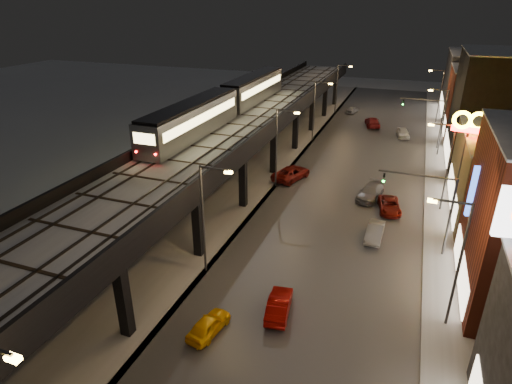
% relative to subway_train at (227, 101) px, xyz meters
% --- Properties ---
extents(road_surface, '(17.00, 120.00, 0.06)m').
position_rel_subway_train_xyz_m(road_surface, '(16.00, -0.45, -8.33)').
color(road_surface, '#46474D').
rests_on(road_surface, ground).
extents(sidewalk_right, '(4.00, 120.00, 0.14)m').
position_rel_subway_train_xyz_m(sidewalk_right, '(26.00, -0.45, -8.29)').
color(sidewalk_right, '#9FA1A8').
rests_on(sidewalk_right, ground).
extents(under_viaduct_pavement, '(11.00, 120.00, 0.06)m').
position_rel_subway_train_xyz_m(under_viaduct_pavement, '(2.50, -0.45, -8.33)').
color(under_viaduct_pavement, '#9FA1A8').
rests_on(under_viaduct_pavement, ground).
extents(elevated_viaduct, '(9.00, 100.00, 6.30)m').
position_rel_subway_train_xyz_m(elevated_viaduct, '(2.50, -3.61, -2.75)').
color(elevated_viaduct, black).
rests_on(elevated_viaduct, ground).
extents(viaduct_trackbed, '(8.40, 100.00, 0.32)m').
position_rel_subway_train_xyz_m(viaduct_trackbed, '(2.49, -3.48, -1.98)').
color(viaduct_trackbed, '#B2B7C1').
rests_on(viaduct_trackbed, elevated_viaduct).
extents(viaduct_parapet_streetside, '(0.30, 100.00, 1.10)m').
position_rel_subway_train_xyz_m(viaduct_parapet_streetside, '(6.85, -3.45, -1.51)').
color(viaduct_parapet_streetside, black).
rests_on(viaduct_parapet_streetside, elevated_viaduct).
extents(viaduct_parapet_far, '(0.30, 100.00, 1.10)m').
position_rel_subway_train_xyz_m(viaduct_parapet_far, '(-1.85, -3.45, -1.51)').
color(viaduct_parapet_far, black).
rests_on(viaduct_parapet_far, elevated_viaduct).
extents(building_d, '(12.20, 13.20, 14.16)m').
position_rel_subway_train_xyz_m(building_d, '(32.49, 12.55, -1.29)').
color(building_d, black).
rests_on(building_d, ground).
extents(building_e, '(12.20, 12.20, 10.16)m').
position_rel_subway_train_xyz_m(building_e, '(32.49, 26.55, -3.29)').
color(building_e, maroon).
rests_on(building_e, ground).
extents(building_f, '(12.20, 16.20, 11.16)m').
position_rel_subway_train_xyz_m(building_f, '(32.49, 40.55, -2.79)').
color(building_f, '#2E2D31').
rests_on(building_f, ground).
extents(streetlight_left_1, '(2.57, 0.28, 9.00)m').
position_rel_subway_train_xyz_m(streetlight_left_1, '(8.07, -22.45, -3.13)').
color(streetlight_left_1, '#38383A').
rests_on(streetlight_left_1, ground).
extents(streetlight_right_1, '(2.56, 0.28, 9.00)m').
position_rel_subway_train_xyz_m(streetlight_right_1, '(25.23, -22.45, -3.13)').
color(streetlight_right_1, '#38383A').
rests_on(streetlight_right_1, ground).
extents(streetlight_left_2, '(2.57, 0.28, 9.00)m').
position_rel_subway_train_xyz_m(streetlight_left_2, '(8.07, -4.45, -3.13)').
color(streetlight_left_2, '#38383A').
rests_on(streetlight_left_2, ground).
extents(streetlight_right_2, '(2.56, 0.28, 9.00)m').
position_rel_subway_train_xyz_m(streetlight_right_2, '(25.23, -4.45, -3.13)').
color(streetlight_right_2, '#38383A').
rests_on(streetlight_right_2, ground).
extents(streetlight_left_3, '(2.57, 0.28, 9.00)m').
position_rel_subway_train_xyz_m(streetlight_left_3, '(8.07, 13.55, -3.13)').
color(streetlight_left_3, '#38383A').
rests_on(streetlight_left_3, ground).
extents(streetlight_right_3, '(2.56, 0.28, 9.00)m').
position_rel_subway_train_xyz_m(streetlight_right_3, '(25.23, 13.55, -3.13)').
color(streetlight_right_3, '#38383A').
rests_on(streetlight_right_3, ground).
extents(streetlight_left_4, '(2.57, 0.28, 9.00)m').
position_rel_subway_train_xyz_m(streetlight_left_4, '(8.07, 31.55, -3.13)').
color(streetlight_left_4, '#38383A').
rests_on(streetlight_left_4, ground).
extents(streetlight_right_4, '(2.56, 0.28, 9.00)m').
position_rel_subway_train_xyz_m(streetlight_right_4, '(25.23, 31.55, -3.13)').
color(streetlight_right_4, '#38383A').
rests_on(streetlight_right_4, ground).
extents(traffic_light_rig_a, '(6.10, 0.34, 7.00)m').
position_rel_subway_train_xyz_m(traffic_light_rig_a, '(24.34, -13.45, -3.86)').
color(traffic_light_rig_a, '#38383A').
rests_on(traffic_light_rig_a, ground).
extents(traffic_light_rig_b, '(6.10, 0.34, 7.00)m').
position_rel_subway_train_xyz_m(traffic_light_rig_b, '(24.34, 16.55, -3.86)').
color(traffic_light_rig_b, '#38383A').
rests_on(traffic_light_rig_b, ground).
extents(subway_train, '(2.94, 35.68, 3.51)m').
position_rel_subway_train_xyz_m(subway_train, '(0.00, 0.00, 0.00)').
color(subway_train, gray).
rests_on(subway_train, viaduct_trackbed).
extents(car_taxi, '(1.98, 3.75, 1.21)m').
position_rel_subway_train_xyz_m(car_taxi, '(11.08, -28.60, -7.75)').
color(car_taxi, '#FFB70A').
rests_on(car_taxi, ground).
extents(car_near_white, '(2.01, 4.25, 1.35)m').
position_rel_subway_train_xyz_m(car_near_white, '(14.76, -25.21, -7.69)').
color(car_near_white, '#860805').
rests_on(car_near_white, ground).
extents(car_mid_silver, '(4.19, 6.04, 1.53)m').
position_rel_subway_train_xyz_m(car_mid_silver, '(8.93, -1.83, -7.60)').
color(car_mid_silver, maroon).
rests_on(car_mid_silver, ground).
extents(car_mid_dark, '(3.24, 5.58, 1.52)m').
position_rel_subway_train_xyz_m(car_mid_dark, '(15.39, 25.21, -7.60)').
color(car_mid_dark, maroon).
rests_on(car_mid_dark, ground).
extents(car_far_white, '(2.24, 3.83, 1.22)m').
position_rel_subway_train_xyz_m(car_far_white, '(10.78, 33.41, -7.75)').
color(car_far_white, gray).
rests_on(car_far_white, ground).
extents(car_onc_silver, '(1.50, 4.01, 1.31)m').
position_rel_subway_train_xyz_m(car_onc_silver, '(19.81, -12.65, -7.71)').
color(car_onc_silver, gray).
rests_on(car_onc_silver, ground).
extents(car_onc_dark, '(2.78, 4.72, 1.23)m').
position_rel_subway_train_xyz_m(car_onc_dark, '(20.62, -6.58, -7.75)').
color(car_onc_dark, maroon).
rests_on(car_onc_dark, ground).
extents(car_onc_white, '(2.90, 5.21, 1.43)m').
position_rel_subway_train_xyz_m(car_onc_white, '(18.43, -4.08, -7.65)').
color(car_onc_white, slate).
rests_on(car_onc_white, ground).
extents(car_onc_red, '(2.40, 4.33, 1.39)m').
position_rel_subway_train_xyz_m(car_onc_red, '(20.53, 20.70, -7.67)').
color(car_onc_red, white).
rests_on(car_onc_red, ground).
extents(sign_mcdonalds, '(3.15, 0.68, 10.56)m').
position_rel_subway_train_xyz_m(sign_mcdonalds, '(26.50, -5.32, 0.31)').
color(sign_mcdonalds, '#38383A').
rests_on(sign_mcdonalds, ground).
extents(sign_carwash, '(1.73, 0.35, 8.97)m').
position_rel_subway_train_xyz_m(sign_carwash, '(27.00, -15.59, -1.99)').
color(sign_carwash, '#38383A').
rests_on(sign_carwash, ground).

